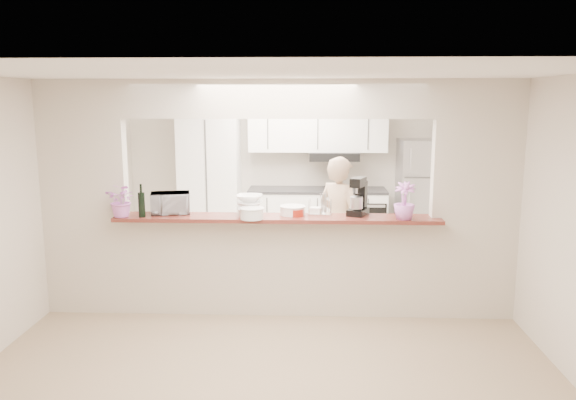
# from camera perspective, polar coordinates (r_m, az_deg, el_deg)

# --- Properties ---
(floor) EXTENTS (6.00, 6.00, 0.00)m
(floor) POSITION_cam_1_polar(r_m,az_deg,el_deg) (6.24, -1.05, -11.41)
(floor) COLOR tan
(floor) RESTS_ON ground
(tile_overlay) EXTENTS (5.00, 2.90, 0.01)m
(tile_overlay) POSITION_cam_1_polar(r_m,az_deg,el_deg) (7.69, -0.37, -7.11)
(tile_overlay) COLOR beige
(tile_overlay) RESTS_ON floor
(partition) EXTENTS (5.00, 0.15, 2.50)m
(partition) POSITION_cam_1_polar(r_m,az_deg,el_deg) (5.85, -1.10, 2.21)
(partition) COLOR beige
(partition) RESTS_ON floor
(bar_counter) EXTENTS (3.40, 0.38, 1.09)m
(bar_counter) POSITION_cam_1_polar(r_m,az_deg,el_deg) (6.04, -1.07, -6.34)
(bar_counter) COLOR beige
(bar_counter) RESTS_ON floor
(kitchen_cabinets) EXTENTS (3.15, 0.62, 2.25)m
(kitchen_cabinets) POSITION_cam_1_polar(r_m,az_deg,el_deg) (8.63, -1.24, 1.41)
(kitchen_cabinets) COLOR white
(kitchen_cabinets) RESTS_ON floor
(refrigerator) EXTENTS (0.75, 0.70, 1.70)m
(refrigerator) POSITION_cam_1_polar(r_m,az_deg,el_deg) (8.73, 13.55, 0.40)
(refrigerator) COLOR #B1B1B6
(refrigerator) RESTS_ON floor
(flower_left) EXTENTS (0.37, 0.33, 0.35)m
(flower_left) POSITION_cam_1_polar(r_m,az_deg,el_deg) (6.05, -16.48, -0.03)
(flower_left) COLOR #D973C3
(flower_left) RESTS_ON bar_counter
(wine_bottle_a) EXTENTS (0.07, 0.07, 0.34)m
(wine_bottle_a) POSITION_cam_1_polar(r_m,az_deg,el_deg) (6.00, -14.65, -0.45)
(wine_bottle_a) COLOR black
(wine_bottle_a) RESTS_ON bar_counter
(wine_bottle_b) EXTENTS (0.07, 0.07, 0.35)m
(wine_bottle_b) POSITION_cam_1_polar(r_m,az_deg,el_deg) (6.00, -14.65, -0.42)
(wine_bottle_b) COLOR black
(wine_bottle_b) RESTS_ON bar_counter
(toaster_oven) EXTENTS (0.46, 0.36, 0.23)m
(toaster_oven) POSITION_cam_1_polar(r_m,az_deg,el_deg) (6.12, -11.87, -0.30)
(toaster_oven) COLOR #B0AFB4
(toaster_oven) RESTS_ON bar_counter
(serving_bowls) EXTENTS (0.29, 0.29, 0.20)m
(serving_bowls) POSITION_cam_1_polar(r_m,az_deg,el_deg) (5.97, -3.93, -0.47)
(serving_bowls) COLOR white
(serving_bowls) RESTS_ON bar_counter
(plate_stack_a) EXTENTS (0.25, 0.25, 0.11)m
(plate_stack_a) POSITION_cam_1_polar(r_m,az_deg,el_deg) (5.74, -3.69, -1.36)
(plate_stack_a) COLOR white
(plate_stack_a) RESTS_ON bar_counter
(plate_stack_b) EXTENTS (0.27, 0.27, 0.10)m
(plate_stack_b) POSITION_cam_1_polar(r_m,az_deg,el_deg) (5.93, 0.47, -1.05)
(plate_stack_b) COLOR white
(plate_stack_b) RESTS_ON bar_counter
(red_bowl) EXTENTS (0.16, 0.16, 0.07)m
(red_bowl) POSITION_cam_1_polar(r_m,az_deg,el_deg) (5.87, 0.85, -1.28)
(red_bowl) COLOR maroon
(red_bowl) RESTS_ON bar_counter
(tan_bowl) EXTENTS (0.14, 0.14, 0.06)m
(tan_bowl) POSITION_cam_1_polar(r_m,az_deg,el_deg) (5.98, 2.79, -1.13)
(tan_bowl) COLOR #CBB28F
(tan_bowl) RESTS_ON bar_counter
(utensil_caddy) EXTENTS (0.26, 0.17, 0.23)m
(utensil_caddy) POSITION_cam_1_polar(r_m,az_deg,el_deg) (5.94, 3.28, -0.58)
(utensil_caddy) COLOR silver
(utensil_caddy) RESTS_ON bar_counter
(stand_mixer) EXTENTS (0.26, 0.31, 0.40)m
(stand_mixer) POSITION_cam_1_polar(r_m,az_deg,el_deg) (5.96, 7.18, 0.20)
(stand_mixer) COLOR black
(stand_mixer) RESTS_ON bar_counter
(flower_right) EXTENTS (0.25, 0.25, 0.38)m
(flower_right) POSITION_cam_1_polar(r_m,az_deg,el_deg) (5.80, 11.74, -0.08)
(flower_right) COLOR #D070C8
(flower_right) RESTS_ON bar_counter
(person) EXTENTS (0.70, 0.68, 1.62)m
(person) POSITION_cam_1_polar(r_m,az_deg,el_deg) (6.82, 5.24, -2.42)
(person) COLOR tan
(person) RESTS_ON floor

